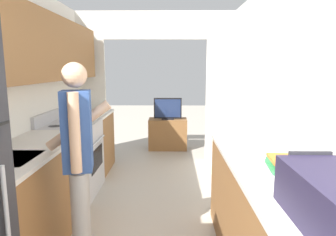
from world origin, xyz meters
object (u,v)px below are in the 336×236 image
at_px(book_stack, 284,164).
at_px(person, 79,162).
at_px(range_oven, 72,158).
at_px(tv_cabinet, 168,134).
at_px(television, 168,109).

bearing_deg(book_stack, person, 171.23).
height_order(range_oven, tv_cabinet, range_oven).
height_order(person, television, person).
relative_size(book_stack, television, 0.57).
relative_size(book_stack, tv_cabinet, 0.41).
distance_m(book_stack, tv_cabinet, 3.94).
height_order(person, tv_cabinet, person).
xyz_separation_m(tv_cabinet, television, (0.00, -0.04, 0.50)).
bearing_deg(book_stack, range_oven, 140.58).
bearing_deg(book_stack, tv_cabinet, 102.50).
relative_size(range_oven, television, 1.96).
distance_m(person, book_stack, 1.50).
bearing_deg(television, book_stack, -77.37).
bearing_deg(range_oven, tv_cabinet, 60.87).
bearing_deg(tv_cabinet, person, -100.22).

